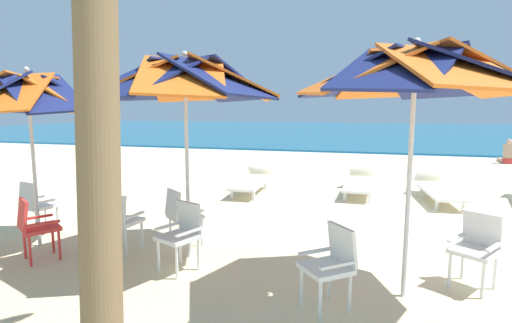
% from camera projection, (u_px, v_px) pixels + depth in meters
% --- Properties ---
extents(ground_plane, '(80.00, 80.00, 0.00)m').
position_uv_depth(ground_plane, '(448.00, 222.00, 7.05)').
color(ground_plane, beige).
extents(sea, '(80.00, 36.00, 0.10)m').
position_uv_depth(sea, '(383.00, 131.00, 34.36)').
color(sea, '#19607F').
rests_on(sea, ground).
extents(surf_foam, '(80.00, 0.70, 0.01)m').
position_uv_depth(surf_foam, '(400.00, 156.00, 16.91)').
color(surf_foam, white).
rests_on(surf_foam, ground).
extents(beach_umbrella_0, '(2.44, 2.44, 2.76)m').
position_uv_depth(beach_umbrella_0, '(415.00, 74.00, 3.97)').
color(beach_umbrella_0, silver).
rests_on(beach_umbrella_0, ground).
extents(plastic_chair_0, '(0.63, 0.63, 0.87)m').
position_uv_depth(plastic_chair_0, '(331.00, 262.00, 3.97)').
color(plastic_chair_0, white).
rests_on(plastic_chair_0, ground).
extents(plastic_chair_1, '(0.62, 0.63, 0.87)m').
position_uv_depth(plastic_chair_1, '(477.00, 245.00, 4.45)').
color(plastic_chair_1, white).
rests_on(plastic_chair_1, ground).
extents(beach_umbrella_1, '(2.57, 2.57, 2.79)m').
position_uv_depth(beach_umbrella_1, '(185.00, 81.00, 5.09)').
color(beach_umbrella_1, silver).
rests_on(beach_umbrella_1, ground).
extents(plastic_chair_2, '(0.58, 0.60, 0.87)m').
position_uv_depth(plastic_chair_2, '(182.00, 232.00, 4.94)').
color(plastic_chair_2, white).
rests_on(plastic_chair_2, ground).
extents(plastic_chair_3, '(0.63, 0.63, 0.87)m').
position_uv_depth(plastic_chair_3, '(181.00, 214.00, 5.78)').
color(plastic_chair_3, white).
rests_on(plastic_chair_3, ground).
extents(plastic_chair_4, '(0.48, 0.51, 0.87)m').
position_uv_depth(plastic_chair_4, '(120.00, 219.00, 5.52)').
color(plastic_chair_4, white).
rests_on(plastic_chair_4, ground).
extents(beach_umbrella_2, '(2.12, 2.12, 2.64)m').
position_uv_depth(beach_umbrella_2, '(28.00, 96.00, 5.56)').
color(beach_umbrella_2, silver).
rests_on(beach_umbrella_2, ground).
extents(plastic_chair_5, '(0.62, 0.63, 0.87)m').
position_uv_depth(plastic_chair_5, '(35.00, 225.00, 5.22)').
color(plastic_chair_5, red).
rests_on(plastic_chair_5, ground).
extents(plastic_chair_6, '(0.54, 0.57, 0.87)m').
position_uv_depth(plastic_chair_6, '(36.00, 204.00, 6.39)').
color(plastic_chair_6, white).
rests_on(plastic_chair_6, ground).
extents(sun_lounger_1, '(0.83, 2.20, 0.62)m').
position_uv_depth(sun_lounger_1, '(439.00, 189.00, 8.62)').
color(sun_lounger_1, white).
rests_on(sun_lounger_1, ground).
extents(sun_lounger_2, '(0.72, 2.17, 0.62)m').
position_uv_depth(sun_lounger_2, '(359.00, 182.00, 9.37)').
color(sun_lounger_2, white).
rests_on(sun_lounger_2, ground).
extents(sun_lounger_3, '(0.70, 2.17, 0.62)m').
position_uv_depth(sun_lounger_3, '(252.00, 181.00, 9.57)').
color(sun_lounger_3, white).
rests_on(sun_lounger_3, ground).
extents(beachgoer_seated, '(0.30, 0.93, 0.92)m').
position_uv_depth(beachgoer_seated, '(507.00, 155.00, 14.62)').
color(beachgoer_seated, red).
rests_on(beachgoer_seated, ground).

